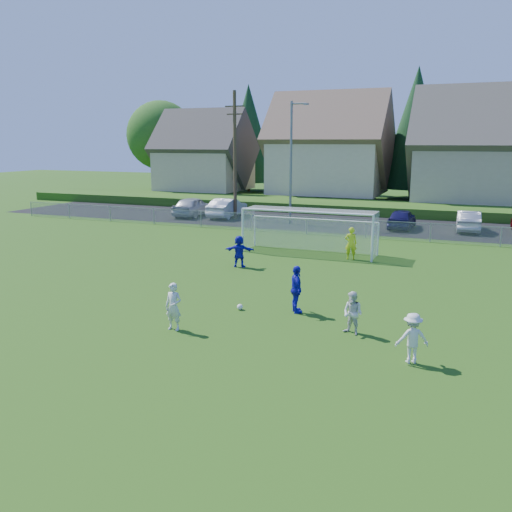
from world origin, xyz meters
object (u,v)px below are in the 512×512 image
(player_white_b, at_px, (353,313))
(player_white_c, at_px, (412,338))
(player_blue_a, at_px, (296,289))
(car_e, at_px, (402,219))
(player_white_a, at_px, (173,307))
(car_b, at_px, (227,208))
(soccer_goal, at_px, (310,224))
(goalkeeper, at_px, (351,243))
(soccer_ball, at_px, (240,307))
(car_f, at_px, (468,221))
(car_a, at_px, (193,206))
(player_blue_b, at_px, (239,251))

(player_white_b, distance_m, player_white_c, 2.63)
(player_blue_a, xyz_separation_m, car_e, (1.02, 21.40, -0.17))
(player_white_a, bearing_deg, player_blue_a, 45.27)
(car_b, bearing_deg, soccer_goal, 132.65)
(goalkeeper, xyz_separation_m, car_b, (-12.92, 12.24, -0.09))
(soccer_ball, relative_size, goalkeeper, 0.13)
(player_blue_a, distance_m, car_b, 25.59)
(car_b, distance_m, car_e, 14.09)
(car_f, bearing_deg, car_b, -2.74)
(car_a, distance_m, car_b, 3.01)
(soccer_ball, height_order, player_blue_a, player_blue_a)
(goalkeeper, bearing_deg, player_white_c, 93.15)
(player_white_a, bearing_deg, car_b, 110.78)
(car_e, bearing_deg, soccer_ball, 83.23)
(player_white_c, xyz_separation_m, soccer_goal, (-7.07, 13.77, 0.90))
(player_white_a, distance_m, car_e, 25.05)
(player_white_c, bearing_deg, player_white_b, -62.97)
(player_white_a, height_order, player_blue_a, player_blue_a)
(car_b, bearing_deg, player_blue_a, 120.85)
(player_white_b, distance_m, soccer_goal, 13.14)
(car_f, bearing_deg, goalkeeper, 62.73)
(player_blue_b, height_order, soccer_goal, soccer_goal)
(soccer_ball, bearing_deg, goalkeeper, 79.46)
(player_white_b, bearing_deg, car_e, 116.19)
(player_blue_a, distance_m, car_f, 22.67)
(player_white_b, height_order, player_white_c, player_white_c)
(player_blue_b, height_order, car_e, player_blue_b)
(soccer_ball, xyz_separation_m, player_blue_b, (-2.86, 6.44, 0.68))
(soccer_ball, distance_m, player_white_a, 3.11)
(player_blue_b, bearing_deg, player_blue_a, 117.29)
(car_e, bearing_deg, soccer_goal, 72.50)
(car_a, distance_m, car_e, 17.05)
(player_blue_b, distance_m, car_b, 18.01)
(player_white_b, height_order, car_e, player_white_b)
(player_blue_b, bearing_deg, soccer_ball, 101.79)
(car_e, xyz_separation_m, soccer_goal, (-3.64, -10.78, 0.92))
(soccer_ball, bearing_deg, player_white_c, -22.38)
(player_blue_b, relative_size, car_f, 0.37)
(player_white_a, distance_m, soccer_goal, 13.95)
(player_white_b, height_order, car_b, car_b)
(player_white_c, bearing_deg, player_white_a, -22.84)
(car_f, relative_size, soccer_goal, 0.58)
(player_white_a, relative_size, goalkeeper, 0.92)
(player_white_a, bearing_deg, player_white_b, 17.33)
(player_white_b, xyz_separation_m, car_b, (-15.45, 23.50, 0.07))
(soccer_ball, relative_size, player_white_c, 0.15)
(car_e, distance_m, car_f, 4.48)
(player_white_c, distance_m, player_blue_a, 5.44)
(soccer_ball, xyz_separation_m, car_f, (7.50, 22.49, 0.60))
(player_white_a, bearing_deg, player_blue_b, 99.91)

